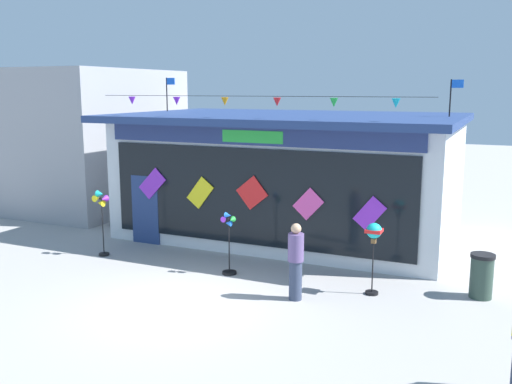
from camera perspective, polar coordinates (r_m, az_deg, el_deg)
name	(u,v)px	position (r m, az deg, el deg)	size (l,w,h in m)	color
ground_plane	(178,305)	(12.29, -7.87, -11.12)	(80.00, 80.00, 0.00)	#9E9B99
kite_shop_building	(292,174)	(17.64, 3.62, 1.84)	(9.97, 6.65, 4.84)	silver
wind_spinner_far_left	(101,209)	(15.79, -15.27, -1.61)	(0.43, 0.28, 1.80)	black
wind_spinner_left	(229,240)	(13.83, -2.76, -4.83)	(0.35, 0.35, 1.55)	black
wind_spinner_center_left	(374,237)	(12.63, 11.73, -4.48)	(0.34, 0.34, 1.61)	black
person_near_camera	(296,261)	(12.21, 4.00, -6.93)	(0.34, 0.34, 1.68)	#333D56
trash_bin	(482,276)	(13.32, 21.68, -7.80)	(0.52, 0.52, 0.98)	#2D4238
neighbour_building	(73,138)	(23.29, -17.87, 5.17)	(6.59, 6.34, 5.17)	#99999E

